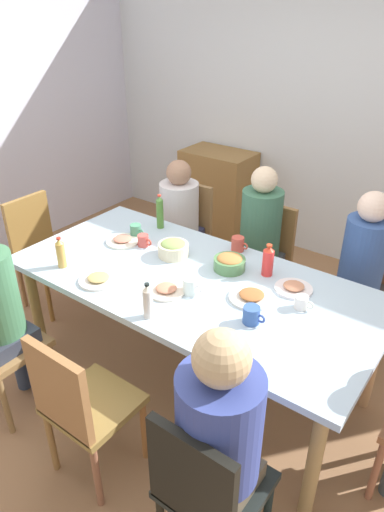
# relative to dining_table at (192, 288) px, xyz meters

# --- Properties ---
(ground_plane) EXTENTS (6.03, 6.03, 0.00)m
(ground_plane) POSITION_rel_dining_table_xyz_m (0.00, 0.00, -0.70)
(ground_plane) COLOR #946946
(wall_back) EXTENTS (5.27, 0.12, 2.60)m
(wall_back) POSITION_rel_dining_table_xyz_m (0.00, 2.18, 0.60)
(wall_back) COLOR silver
(wall_back) RESTS_ON ground_plane
(dining_table) EXTENTS (2.22, 1.06, 0.77)m
(dining_table) POSITION_rel_dining_table_xyz_m (0.00, 0.00, 0.00)
(dining_table) COLOR #ADC7D9
(dining_table) RESTS_ON ground_plane
(chair_0) EXTENTS (0.40, 0.40, 0.90)m
(chair_0) POSITION_rel_dining_table_xyz_m (-1.49, 0.00, -0.19)
(chair_0) COLOR olive
(chair_0) RESTS_ON ground_plane
(chair_3) EXTENTS (0.40, 0.40, 0.90)m
(chair_3) POSITION_rel_dining_table_xyz_m (0.00, 0.91, -0.19)
(chair_3) COLOR brown
(chair_3) RESTS_ON ground_plane
(person_3) EXTENTS (0.30, 0.30, 1.23)m
(person_3) POSITION_rel_dining_table_xyz_m (-0.00, 0.82, 0.03)
(person_3) COLOR #49493B
(person_3) RESTS_ON ground_plane
(chair_4) EXTENTS (0.40, 0.40, 0.90)m
(chair_4) POSITION_rel_dining_table_xyz_m (0.74, 0.91, -0.19)
(chair_4) COLOR brown
(chair_4) RESTS_ON ground_plane
(person_4) EXTENTS (0.30, 0.30, 1.23)m
(person_4) POSITION_rel_dining_table_xyz_m (0.74, 0.82, 0.02)
(person_4) COLOR #42493C
(person_4) RESTS_ON ground_plane
(chair_5) EXTENTS (0.40, 0.40, 0.90)m
(chair_5) POSITION_rel_dining_table_xyz_m (-0.74, 0.91, -0.19)
(chair_5) COLOR brown
(chair_5) RESTS_ON ground_plane
(person_5) EXTENTS (0.31, 0.31, 1.14)m
(person_5) POSITION_rel_dining_table_xyz_m (-0.74, 0.82, -0.01)
(person_5) COLOR #313147
(person_5) RESTS_ON ground_plane
(chair_6) EXTENTS (0.40, 0.40, 0.90)m
(chair_6) POSITION_rel_dining_table_xyz_m (0.00, -0.91, -0.19)
(chair_6) COLOR olive
(chair_6) RESTS_ON ground_plane
(chair_7) EXTENTS (0.40, 0.40, 0.90)m
(chair_7) POSITION_rel_dining_table_xyz_m (0.74, -0.91, -0.19)
(chair_7) COLOR black
(chair_7) RESTS_ON ground_plane
(person_7) EXTENTS (0.34, 0.34, 1.24)m
(person_7) POSITION_rel_dining_table_xyz_m (0.74, -0.82, 0.05)
(person_7) COLOR brown
(person_7) RESTS_ON ground_plane
(plate_0) EXTENTS (0.23, 0.23, 0.04)m
(plate_0) POSITION_rel_dining_table_xyz_m (-0.42, -0.35, 0.08)
(plate_0) COLOR silver
(plate_0) RESTS_ON dining_table
(plate_1) EXTENTS (0.22, 0.22, 0.04)m
(plate_1) POSITION_rel_dining_table_xyz_m (-0.03, -0.20, 0.08)
(plate_1) COLOR silver
(plate_1) RESTS_ON dining_table
(plate_2) EXTENTS (0.22, 0.22, 0.04)m
(plate_2) POSITION_rel_dining_table_xyz_m (0.54, 0.24, 0.08)
(plate_2) COLOR white
(plate_2) RESTS_ON dining_table
(plate_3) EXTENTS (0.25, 0.25, 0.04)m
(plate_3) POSITION_rel_dining_table_xyz_m (0.39, 0.02, 0.08)
(plate_3) COLOR silver
(plate_3) RESTS_ON dining_table
(plate_4) EXTENTS (0.23, 0.23, 0.04)m
(plate_4) POSITION_rel_dining_table_xyz_m (-0.65, 0.09, 0.08)
(plate_4) COLOR silver
(plate_4) RESTS_ON dining_table
(bowl_0) EXTENTS (0.19, 0.19, 0.09)m
(bowl_0) POSITION_rel_dining_table_xyz_m (0.12, 0.22, 0.12)
(bowl_0) COLOR #52834D
(bowl_0) RESTS_ON dining_table
(bowl_1) EXTENTS (0.20, 0.20, 0.11)m
(bowl_1) POSITION_rel_dining_table_xyz_m (-0.26, 0.15, 0.12)
(bowl_1) COLOR beige
(bowl_1) RESTS_ON dining_table
(cup_0) EXTENTS (0.12, 0.08, 0.10)m
(cup_0) POSITION_rel_dining_table_xyz_m (0.04, 0.45, 0.12)
(cup_0) COLOR #C3493B
(cup_0) RESTS_ON dining_table
(cup_1) EXTENTS (0.11, 0.07, 0.07)m
(cup_1) POSITION_rel_dining_table_xyz_m (0.65, 0.10, 0.11)
(cup_1) COLOR white
(cup_1) RESTS_ON dining_table
(cup_2) EXTENTS (0.12, 0.09, 0.09)m
(cup_2) POSITION_rel_dining_table_xyz_m (0.50, -0.16, 0.12)
(cup_2) COLOR #365AA0
(cup_2) RESTS_ON dining_table
(cup_3) EXTENTS (0.11, 0.08, 0.09)m
(cup_3) POSITION_rel_dining_table_xyz_m (-0.64, 0.21, 0.11)
(cup_3) COLOR #498D6A
(cup_3) RESTS_ON dining_table
(cup_4) EXTENTS (0.11, 0.07, 0.08)m
(cup_4) POSITION_rel_dining_table_xyz_m (-0.50, 0.14, 0.11)
(cup_4) COLOR #C84E47
(cup_4) RESTS_ON dining_table
(cup_5) EXTENTS (0.13, 0.09, 0.10)m
(cup_5) POSITION_rel_dining_table_xyz_m (0.09, -0.13, 0.12)
(cup_5) COLOR white
(cup_5) RESTS_ON dining_table
(bottle_0) EXTENTS (0.07, 0.07, 0.20)m
(bottle_0) POSITION_rel_dining_table_xyz_m (0.34, 0.30, 0.17)
(bottle_0) COLOR red
(bottle_0) RESTS_ON dining_table
(bottle_1) EXTENTS (0.06, 0.06, 0.20)m
(bottle_1) POSITION_rel_dining_table_xyz_m (-0.72, -0.37, 0.16)
(bottle_1) COLOR gold
(bottle_1) RESTS_ON dining_table
(bottle_2) EXTENTS (0.05, 0.05, 0.25)m
(bottle_2) POSITION_rel_dining_table_xyz_m (-0.59, 0.42, 0.19)
(bottle_2) COLOR #487D2F
(bottle_2) RESTS_ON dining_table
(bottle_3) EXTENTS (0.05, 0.05, 0.20)m
(bottle_3) POSITION_rel_dining_table_xyz_m (0.04, -0.44, 0.17)
(bottle_3) COLOR silver
(bottle_3) RESTS_ON dining_table
(side_cabinet) EXTENTS (0.70, 0.44, 0.90)m
(side_cabinet) POSITION_rel_dining_table_xyz_m (-1.06, 1.88, -0.25)
(side_cabinet) COLOR olive
(side_cabinet) RESTS_ON ground_plane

